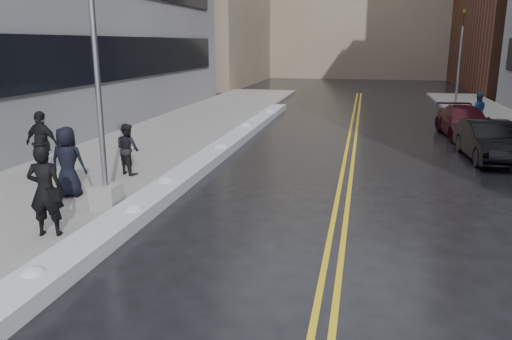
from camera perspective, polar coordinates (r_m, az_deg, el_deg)
The scene contains 14 objects.
ground at distance 10.32m, azimuth -5.51°, elevation -9.85°, with size 160.00×160.00×0.00m, color black.
sidewalk_west at distance 21.25m, azimuth -12.19°, elevation 2.79°, with size 5.50×50.00×0.15m, color gray.
lane_line_left at distance 19.42m, azimuth 10.19°, elevation 1.60°, with size 0.12×50.00×0.01m, color gold.
lane_line_right at distance 19.42m, azimuth 11.07°, elevation 1.55°, with size 0.12×50.00×0.01m, color gold.
snow_ridge at distance 18.24m, azimuth -5.29°, elevation 1.47°, with size 0.90×30.00×0.34m, color silver.
lamppost at distance 12.71m, azimuth -17.40°, elevation 6.08°, with size 0.65×0.65×7.62m.
traffic_signal at distance 33.43m, azimuth 22.29°, elevation 11.92°, with size 0.16×0.20×6.00m.
pedestrian_fedora at distance 11.56m, azimuth -22.93°, elevation -2.16°, with size 0.74×0.48×2.02m, color black.
pedestrian_b at distance 16.27m, azimuth -14.46°, elevation 2.36°, with size 0.79×0.62×1.63m, color black.
pedestrian_c at distance 14.33m, azimuth -20.72°, elevation 0.87°, with size 0.94×0.61×1.92m, color black.
pedestrian_d at distance 16.87m, azimuth -23.22°, elevation 2.78°, with size 1.20×0.50×2.04m, color black.
pedestrian_east at distance 26.81m, azimuth 23.98°, elevation 6.25°, with size 0.83×0.65×1.71m, color navy.
car_black at distance 20.21m, azimuth 25.09°, elevation 3.03°, with size 1.53×4.38×1.44m, color black.
car_maroon at distance 24.91m, azimuth 22.72°, elevation 5.09°, with size 1.92×4.73×1.37m, color #3C0911.
Camera 1 is at (2.93, -8.95, 4.22)m, focal length 35.00 mm.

